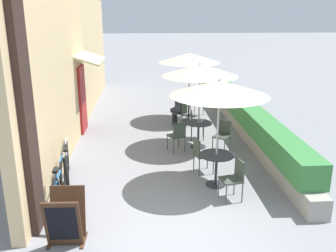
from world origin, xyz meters
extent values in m
plane|color=gray|center=(0.00, 0.00, 0.00)|extent=(120.00, 120.00, 0.00)
cube|color=#D6B784|center=(-2.55, 7.03, 2.10)|extent=(0.24, 14.06, 4.20)
cube|color=black|center=(-2.37, 0.60, 2.10)|extent=(0.12, 0.56, 4.20)
cube|color=maroon|center=(-2.39, 6.33, 1.05)|extent=(0.08, 0.96, 2.10)
cube|color=beige|center=(-2.08, 6.33, 2.35)|extent=(0.78, 1.80, 0.30)
cube|color=gray|center=(2.75, 6.93, 0.23)|extent=(0.44, 13.06, 0.45)
cube|color=#387A3D|center=(2.75, 6.93, 0.73)|extent=(0.60, 12.41, 0.56)
cylinder|color=#28282D|center=(1.13, 2.10, 0.01)|extent=(0.44, 0.44, 0.02)
cylinder|color=#28282D|center=(1.13, 2.10, 0.37)|extent=(0.06, 0.06, 0.71)
cylinder|color=#28282D|center=(1.13, 2.10, 0.72)|extent=(0.76, 0.76, 0.02)
cylinder|color=#B7B7BC|center=(1.13, 2.10, 1.16)|extent=(0.04, 0.04, 2.32)
cone|color=beige|center=(1.13, 2.10, 2.21)|extent=(2.08, 2.08, 0.32)
sphere|color=#B7B7BC|center=(1.13, 2.10, 2.38)|extent=(0.07, 0.07, 0.07)
cube|color=#384238|center=(0.97, 2.80, 0.45)|extent=(0.48, 0.48, 0.04)
cube|color=#384238|center=(0.79, 2.76, 0.66)|extent=(0.12, 0.38, 0.42)
cylinder|color=#384238|center=(1.18, 2.67, 0.23)|extent=(0.02, 0.02, 0.45)
cylinder|color=#384238|center=(1.10, 3.02, 0.23)|extent=(0.02, 0.02, 0.45)
cylinder|color=#384238|center=(0.83, 2.58, 0.23)|extent=(0.02, 0.02, 0.45)
cylinder|color=#384238|center=(0.75, 2.93, 0.23)|extent=(0.02, 0.02, 0.45)
cube|color=#384238|center=(1.30, 1.40, 0.45)|extent=(0.48, 0.48, 0.04)
cube|color=#384238|center=(1.48, 1.44, 0.66)|extent=(0.12, 0.38, 0.42)
cylinder|color=#384238|center=(1.08, 1.53, 0.23)|extent=(0.02, 0.02, 0.45)
cylinder|color=#384238|center=(1.17, 1.18, 0.23)|extent=(0.02, 0.02, 0.45)
cylinder|color=#384238|center=(1.43, 1.61, 0.23)|extent=(0.02, 0.02, 0.45)
cylinder|color=#384238|center=(1.52, 1.26, 0.23)|extent=(0.02, 0.02, 0.45)
cylinder|color=#28282D|center=(1.09, 4.55, 0.01)|extent=(0.44, 0.44, 0.02)
cylinder|color=#28282D|center=(1.09, 4.55, 0.37)|extent=(0.06, 0.06, 0.71)
cylinder|color=#28282D|center=(1.09, 4.55, 0.72)|extent=(0.76, 0.76, 0.02)
cylinder|color=#B7B7BC|center=(1.09, 4.55, 1.16)|extent=(0.04, 0.04, 2.32)
cone|color=beige|center=(1.09, 4.55, 2.21)|extent=(2.08, 2.08, 0.32)
sphere|color=#B7B7BC|center=(1.09, 4.55, 2.38)|extent=(0.07, 0.07, 0.07)
cube|color=#384238|center=(1.17, 5.26, 0.45)|extent=(0.44, 0.44, 0.04)
cube|color=#384238|center=(0.99, 5.29, 0.66)|extent=(0.07, 0.38, 0.42)
cylinder|color=#384238|center=(1.33, 5.07, 0.23)|extent=(0.02, 0.02, 0.45)
cylinder|color=#384238|center=(1.37, 5.42, 0.23)|extent=(0.02, 0.02, 0.45)
cylinder|color=#384238|center=(0.97, 5.11, 0.23)|extent=(0.02, 0.02, 0.45)
cylinder|color=#384238|center=(1.01, 5.46, 0.23)|extent=(0.02, 0.02, 0.45)
cube|color=#384238|center=(0.43, 4.26, 0.45)|extent=(0.53, 0.53, 0.04)
cube|color=#384238|center=(0.51, 4.09, 0.66)|extent=(0.36, 0.18, 0.42)
cylinder|color=#384238|center=(0.52, 4.50, 0.23)|extent=(0.02, 0.02, 0.45)
cylinder|color=#384238|center=(0.19, 4.35, 0.23)|extent=(0.02, 0.02, 0.45)
cylinder|color=#384238|center=(0.67, 4.17, 0.23)|extent=(0.02, 0.02, 0.45)
cylinder|color=#384238|center=(0.34, 4.02, 0.23)|extent=(0.02, 0.02, 0.45)
cube|color=#384238|center=(1.67, 4.12, 0.45)|extent=(0.56, 0.56, 0.04)
cube|color=#384238|center=(1.78, 4.27, 0.66)|extent=(0.32, 0.25, 0.42)
cylinder|color=#384238|center=(1.42, 4.08, 0.23)|extent=(0.02, 0.02, 0.45)
cylinder|color=#384238|center=(1.71, 3.87, 0.23)|extent=(0.02, 0.02, 0.45)
cylinder|color=#384238|center=(1.63, 4.37, 0.23)|extent=(0.02, 0.02, 0.45)
cylinder|color=#384238|center=(1.92, 4.16, 0.23)|extent=(0.02, 0.02, 0.45)
cylinder|color=white|center=(1.19, 4.60, 0.78)|extent=(0.07, 0.07, 0.09)
cylinder|color=#28282D|center=(1.14, 7.28, 0.01)|extent=(0.44, 0.44, 0.02)
cylinder|color=#28282D|center=(1.14, 7.28, 0.37)|extent=(0.06, 0.06, 0.71)
cylinder|color=#28282D|center=(1.14, 7.28, 0.72)|extent=(0.76, 0.76, 0.02)
cylinder|color=#B7B7BC|center=(1.14, 7.28, 1.16)|extent=(0.04, 0.04, 2.32)
cone|color=beige|center=(1.14, 7.28, 2.21)|extent=(2.08, 2.08, 0.32)
sphere|color=#B7B7BC|center=(1.14, 7.28, 2.38)|extent=(0.07, 0.07, 0.07)
cube|color=#384238|center=(0.75, 6.67, 0.45)|extent=(0.55, 0.55, 0.04)
cube|color=#384238|center=(0.91, 6.57, 0.66)|extent=(0.23, 0.34, 0.42)
cylinder|color=#384238|center=(0.70, 6.92, 0.23)|extent=(0.02, 0.02, 0.45)
cylinder|color=#384238|center=(0.51, 6.62, 0.23)|extent=(0.02, 0.02, 0.45)
cylinder|color=#384238|center=(1.00, 6.73, 0.23)|extent=(0.02, 0.02, 0.45)
cylinder|color=#384238|center=(0.81, 6.42, 0.23)|extent=(0.02, 0.02, 0.45)
cylinder|color=#23232D|center=(0.65, 6.83, 0.24)|extent=(0.11, 0.11, 0.47)
cylinder|color=#23232D|center=(0.56, 6.70, 0.24)|extent=(0.11, 0.11, 0.47)
cube|color=#23232D|center=(0.68, 6.72, 0.53)|extent=(0.46, 0.45, 0.12)
cube|color=#282D38|center=(0.77, 6.66, 0.78)|extent=(0.37, 0.40, 0.50)
sphere|color=tan|center=(0.75, 6.67, 1.15)|extent=(0.20, 0.20, 0.20)
cube|color=#384238|center=(1.53, 7.89, 0.45)|extent=(0.55, 0.55, 0.04)
cube|color=#384238|center=(1.37, 7.99, 0.66)|extent=(0.23, 0.34, 0.42)
cylinder|color=#384238|center=(1.58, 7.64, 0.23)|extent=(0.02, 0.02, 0.45)
cylinder|color=#384238|center=(1.78, 7.94, 0.23)|extent=(0.02, 0.02, 0.45)
cylinder|color=#384238|center=(1.28, 7.83, 0.23)|extent=(0.02, 0.02, 0.45)
cylinder|color=#384238|center=(1.47, 8.13, 0.23)|extent=(0.02, 0.02, 0.45)
cylinder|color=#232328|center=(1.24, 7.20, 0.78)|extent=(0.07, 0.07, 0.09)
torus|color=black|center=(-2.23, 2.15, 0.36)|extent=(0.10, 0.72, 0.71)
torus|color=black|center=(-2.17, 1.13, 0.36)|extent=(0.10, 0.72, 0.71)
cylinder|color=#236BA8|center=(-2.20, 1.64, 0.55)|extent=(0.09, 0.79, 0.04)
cylinder|color=#236BA8|center=(-2.19, 1.46, 0.37)|extent=(0.08, 0.58, 0.38)
cylinder|color=#236BA8|center=(-2.18, 1.36, 0.66)|extent=(0.04, 0.04, 0.25)
cube|color=black|center=(-2.18, 1.36, 0.79)|extent=(0.11, 0.23, 0.05)
cylinder|color=#236BA8|center=(-2.23, 2.11, 0.73)|extent=(0.06, 0.46, 0.03)
torus|color=black|center=(-2.34, 3.19, 0.37)|extent=(0.20, 0.74, 0.74)
torus|color=black|center=(-2.15, 2.19, 0.37)|extent=(0.20, 0.74, 0.74)
cylinder|color=silver|center=(-2.24, 2.69, 0.58)|extent=(0.19, 0.79, 0.04)
cylinder|color=silver|center=(-2.21, 2.51, 0.39)|extent=(0.15, 0.58, 0.38)
cylinder|color=silver|center=(-2.19, 2.41, 0.69)|extent=(0.04, 0.04, 0.26)
cube|color=black|center=(-2.19, 2.41, 0.82)|extent=(0.14, 0.23, 0.05)
cylinder|color=silver|center=(-2.33, 3.15, 0.76)|extent=(0.11, 0.46, 0.03)
cube|color=#422819|center=(-1.78, 0.34, 0.45)|extent=(0.60, 0.25, 0.90)
cube|color=black|center=(-1.78, 0.36, 0.47)|extent=(0.49, 0.17, 0.68)
cube|color=#422819|center=(-1.79, -0.06, 0.45)|extent=(0.60, 0.25, 0.90)
cube|color=black|center=(-1.79, -0.08, 0.47)|extent=(0.49, 0.17, 0.68)
cube|color=#422819|center=(-1.51, 0.13, 0.01)|extent=(0.07, 0.48, 0.02)
cube|color=#422819|center=(-2.06, 0.14, 0.01)|extent=(0.07, 0.48, 0.02)
camera|label=1|loc=(-0.44, -5.46, 3.76)|focal=40.00mm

